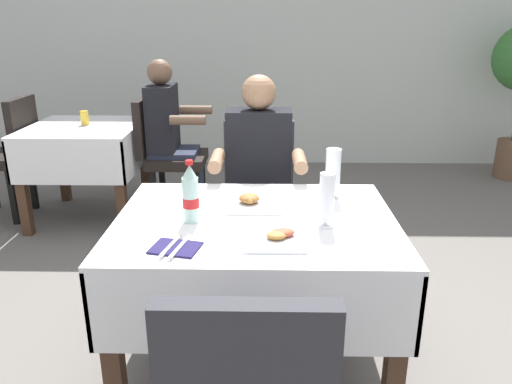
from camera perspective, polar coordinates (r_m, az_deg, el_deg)
name	(u,v)px	position (r m, az deg, el deg)	size (l,w,h in m)	color
ground_plane	(278,378)	(2.40, 2.58, -20.65)	(11.00, 11.00, 0.00)	#66605B
back_wall	(272,27)	(5.48, 1.91, 18.46)	(11.00, 0.12, 2.92)	silver
main_dining_table	(256,255)	(2.14, -0.05, -7.21)	(1.17, 0.90, 0.76)	white
chair_far_diner_seat	(258,195)	(2.93, 0.29, -0.36)	(0.44, 0.50, 0.97)	#2D2D33
seated_diner_far	(259,175)	(2.78, 0.29, 1.93)	(0.50, 0.46, 1.26)	#282D42
plate_near_camera	(276,238)	(1.86, 2.34, -5.28)	(0.23, 0.23, 0.04)	white
plate_far_diner	(252,202)	(2.20, -0.41, -1.14)	(0.25, 0.25, 0.05)	white
beer_glass_left	(327,200)	(1.97, 8.12, -0.88)	(0.07, 0.07, 0.22)	white
beer_glass_middle	(333,173)	(2.29, 8.83, 2.13)	(0.07, 0.07, 0.23)	white
cola_bottle_primary	(191,195)	(2.01, -7.54, -0.38)	(0.07, 0.07, 0.26)	silver
napkin_cutlery_set	(175,248)	(1.82, -9.25, -6.33)	(0.19, 0.20, 0.01)	#231E4C
background_dining_table	(86,150)	(4.14, -18.99, 4.64)	(0.85, 0.87, 0.76)	white
background_chair_left	(7,150)	(4.40, -26.74, 4.29)	(0.50, 0.44, 0.97)	black
background_chair_right	(166,151)	(3.98, -10.37, 4.63)	(0.50, 0.44, 0.97)	black
background_patron	(171,132)	(3.93, -9.80, 6.85)	(0.46, 0.50, 1.26)	#282D42
background_table_tumbler	(85,118)	(4.13, -19.12, 8.07)	(0.06, 0.06, 0.11)	gold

